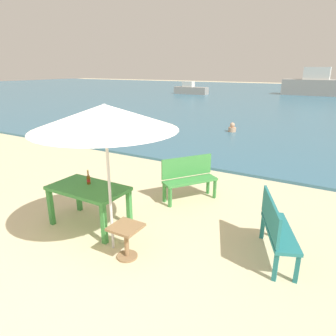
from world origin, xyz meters
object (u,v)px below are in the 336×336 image
bench_teal_center (276,226)px  boat_fishing_trawler (191,90)px  bench_green_left (189,176)px  swimmer_person (232,128)px  side_table_wood (126,237)px  boat_tanker (322,85)px  patio_umbrella (105,117)px  picnic_table_green (88,193)px  beer_bottle_amber (88,179)px

bench_teal_center → boat_fishing_trawler: boat_fishing_trawler is taller
bench_green_left → boat_fishing_trawler: size_ratio=0.33×
bench_green_left → swimmer_person: size_ratio=2.90×
side_table_wood → boat_tanker: size_ratio=0.07×
patio_umbrella → bench_green_left: patio_umbrella is taller
side_table_wood → swimmer_person: side_table_wood is taller
bench_green_left → picnic_table_green: bearing=-117.7°
bench_teal_center → swimmer_person: (-3.57, 8.55, -0.30)m
patio_umbrella → boat_tanker: size_ratio=0.30×
patio_umbrella → swimmer_person: 9.85m
beer_bottle_amber → boat_tanker: (1.35, 31.30, 0.22)m
picnic_table_green → boat_fishing_trawler: (-10.86, 26.19, -0.09)m
side_table_wood → boat_fishing_trawler: boat_fishing_trawler is taller
bench_teal_center → picnic_table_green: bearing=-168.1°
patio_umbrella → bench_teal_center: 2.96m
side_table_wood → boat_tanker: bearing=89.9°
bench_green_left → patio_umbrella: bearing=-94.5°
bench_green_left → boat_tanker: bearing=89.6°
bench_teal_center → boat_fishing_trawler: size_ratio=0.34×
beer_bottle_amber → boat_tanker: 31.33m
picnic_table_green → side_table_wood: picnic_table_green is taller
beer_bottle_amber → side_table_wood: size_ratio=0.49×
swimmer_person → boat_tanker: size_ratio=0.05×
patio_umbrella → bench_green_left: bearing=85.5°
picnic_table_green → bench_green_left: bench_green_left is taller
bench_green_left → boat_tanker: (0.23, 29.45, 0.53)m
bench_teal_center → boat_tanker: size_ratio=0.16×
picnic_table_green → boat_tanker: boat_tanker is taller
picnic_table_green → patio_umbrella: (0.84, -0.37, 1.47)m
side_table_wood → bench_teal_center: bench_teal_center is taller
side_table_wood → bench_green_left: bearing=94.0°
bench_green_left → beer_bottle_amber: bearing=-121.1°
beer_bottle_amber → bench_teal_center: size_ratio=0.21×
patio_umbrella → boat_fishing_trawler: size_ratio=0.63×
beer_bottle_amber → swimmer_person: size_ratio=0.65×
patio_umbrella → bench_teal_center: bearing=24.4°
picnic_table_green → boat_tanker: size_ratio=0.18×
patio_umbrella → boat_fishing_trawler: bearing=113.8°
picnic_table_green → swimmer_person: size_ratio=3.41×
boat_tanker → boat_fishing_trawler: bearing=-156.7°
beer_bottle_amber → swimmer_person: bearing=92.2°
picnic_table_green → side_table_wood: 1.32m
boat_tanker → swimmer_person: bearing=-94.4°
beer_bottle_amber → bench_green_left: size_ratio=0.22×
patio_umbrella → boat_tanker: 31.81m
bench_teal_center → bench_green_left: 2.47m
picnic_table_green → boat_fishing_trawler: boat_fishing_trawler is taller
bench_teal_center → bench_green_left: (-2.10, 1.31, 0.00)m
beer_bottle_amber → boat_tanker: boat_tanker is taller
picnic_table_green → swimmer_person: 9.23m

